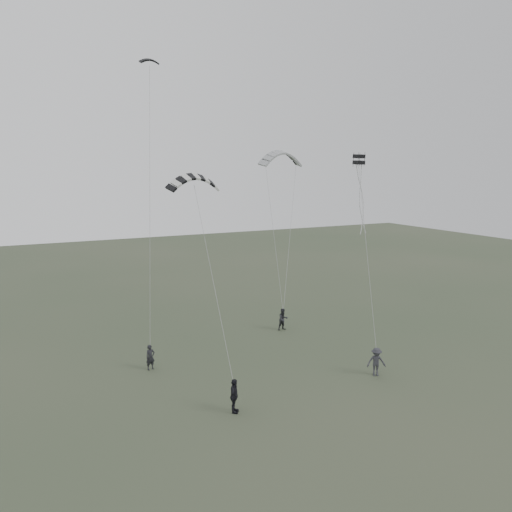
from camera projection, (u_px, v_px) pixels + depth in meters
name	position (u px, v px, depth m)	size (l,w,h in m)	color
ground	(286.00, 381.00, 30.93)	(140.00, 140.00, 0.00)	#35442E
flyer_left	(150.00, 357.00, 32.56)	(0.61, 0.40, 1.67)	black
flyer_right	(283.00, 319.00, 40.63)	(0.87, 0.68, 1.79)	#242429
flyer_center	(234.00, 396.00, 26.73)	(1.11, 0.46, 1.90)	black
flyer_far	(376.00, 362.00, 31.57)	(1.19, 0.68, 1.84)	#2E2E34
kite_dark_small	(149.00, 60.00, 35.53)	(1.39, 0.42, 0.48)	black
kite_pale_large	(281.00, 152.00, 45.73)	(4.52, 1.02, 1.81)	#999C9E
kite_striped	(194.00, 177.00, 31.70)	(3.42, 0.86, 1.31)	black
kite_box	(359.00, 159.00, 36.21)	(0.65, 0.65, 0.72)	black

